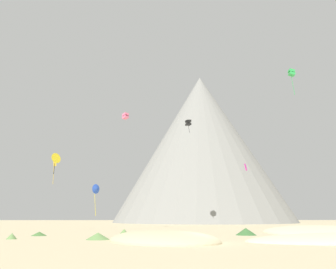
{
  "coord_description": "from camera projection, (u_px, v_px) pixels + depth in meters",
  "views": [
    {
      "loc": [
        -4.49,
        -30.45,
        2.31
      ],
      "look_at": [
        -2.48,
        30.7,
        17.72
      ],
      "focal_mm": 34.93,
      "sensor_mm": 36.0,
      "label": 1
    }
  ],
  "objects": [
    {
      "name": "bush_scatter_east",
      "position": [
        246.0,
        232.0,
        41.92
      ],
      "size": [
        3.2,
        3.2,
        0.9
      ],
      "primitive_type": "cone",
      "rotation": [
        0.0,
        0.0,
        3.36
      ],
      "color": "#386633",
      "rests_on": "ground_plane"
    },
    {
      "name": "ground_plane",
      "position": [
        207.0,
        243.0,
        29.09
      ],
      "size": [
        400.0,
        400.0,
        0.0
      ],
      "primitive_type": "plane",
      "color": "#CCBA8E"
    },
    {
      "name": "kite_rainbow_mid",
      "position": [
        125.0,
        116.0,
        66.23
      ],
      "size": [
        1.43,
        1.43,
        1.23
      ],
      "rotation": [
        0.0,
        0.0,
        3.98
      ],
      "color": "#E5668C"
    },
    {
      "name": "bush_near_right",
      "position": [
        98.0,
        236.0,
        33.88
      ],
      "size": [
        3.45,
        3.45,
        0.7
      ],
      "primitive_type": "cone",
      "rotation": [
        0.0,
        0.0,
        0.96
      ],
      "color": "#668C4C",
      "rests_on": "ground_plane"
    },
    {
      "name": "bush_mid_center",
      "position": [
        39.0,
        234.0,
        40.63
      ],
      "size": [
        2.46,
        2.46,
        0.5
      ],
      "primitive_type": "cone",
      "rotation": [
        0.0,
        0.0,
        5.1
      ],
      "color": "#477238",
      "rests_on": "ground_plane"
    },
    {
      "name": "kite_magenta_low",
      "position": [
        246.0,
        167.0,
        64.16
      ],
      "size": [
        0.64,
        0.54,
        1.4
      ],
      "rotation": [
        0.0,
        0.0,
        3.17
      ],
      "color": "#D1339E"
    },
    {
      "name": "bush_far_right",
      "position": [
        12.0,
        236.0,
        34.52
      ],
      "size": [
        1.21,
        1.21,
        0.63
      ],
      "primitive_type": "cone",
      "rotation": [
        0.0,
        0.0,
        3.26
      ],
      "color": "#668C4C",
      "rests_on": "ground_plane"
    },
    {
      "name": "rock_massif",
      "position": [
        196.0,
        152.0,
        139.25
      ],
      "size": [
        96.33,
        96.33,
        63.78
      ],
      "color": "gray",
      "rests_on": "ground_plane"
    },
    {
      "name": "dune_foreground_right",
      "position": [
        163.0,
        242.0,
        31.24
      ],
      "size": [
        15.04,
        15.79,
        2.19
      ],
      "primitive_type": "ellipsoid",
      "rotation": [
        0.0,
        0.0,
        2.19
      ],
      "color": "#CCBA8E",
      "rests_on": "ground_plane"
    },
    {
      "name": "bush_ridge_crest",
      "position": [
        124.0,
        232.0,
        40.79
      ],
      "size": [
        1.74,
        1.74,
        0.82
      ],
      "primitive_type": "cone",
      "rotation": [
        0.0,
        0.0,
        6.09
      ],
      "color": "#668C4C",
      "rests_on": "ground_plane"
    },
    {
      "name": "dune_foreground_left",
      "position": [
        324.0,
        233.0,
        46.57
      ],
      "size": [
        17.45,
        22.38,
        2.14
      ],
      "primitive_type": "ellipsoid",
      "rotation": [
        0.0,
        0.0,
        1.62
      ],
      "color": "beige",
      "rests_on": "ground_plane"
    },
    {
      "name": "kite_yellow_low",
      "position": [
        56.0,
        158.0,
        57.17
      ],
      "size": [
        1.64,
        1.81,
        3.72
      ],
      "rotation": [
        0.0,
        0.0,
        4.03
      ],
      "color": "yellow"
    },
    {
      "name": "kite_gold_low",
      "position": [
        54.0,
        167.0,
        71.36
      ],
      "size": [
        0.73,
        0.62,
        5.47
      ],
      "rotation": [
        0.0,
        0.0,
        2.66
      ],
      "color": "gold"
    },
    {
      "name": "kite_green_high",
      "position": [
        292.0,
        73.0,
        66.44
      ],
      "size": [
        1.28,
        1.19,
        5.54
      ],
      "rotation": [
        0.0,
        0.0,
        4.66
      ],
      "color": "green"
    },
    {
      "name": "kite_blue_low",
      "position": [
        96.0,
        189.0,
        66.54
      ],
      "size": [
        1.45,
        1.72,
        6.29
      ],
      "rotation": [
        0.0,
        0.0,
        0.9
      ],
      "color": "blue"
    },
    {
      "name": "kite_black_high",
      "position": [
        188.0,
        123.0,
        86.78
      ],
      "size": [
        1.66,
        1.63,
        3.45
      ],
      "rotation": [
        0.0,
        0.0,
        5.06
      ],
      "color": "black"
    }
  ]
}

